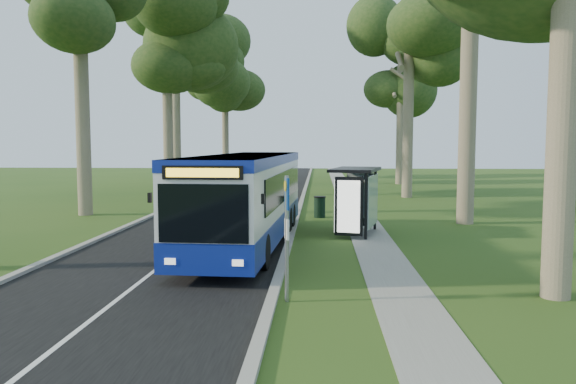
% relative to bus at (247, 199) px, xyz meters
% --- Properties ---
extents(ground, '(120.00, 120.00, 0.00)m').
position_rel_bus_xyz_m(ground, '(1.42, -0.09, -1.63)').
color(ground, '#2B4D18').
rests_on(ground, ground).
extents(road, '(7.00, 100.00, 0.02)m').
position_rel_bus_xyz_m(road, '(-2.08, 9.91, -1.62)').
color(road, black).
rests_on(road, ground).
extents(kerb_east, '(0.25, 100.00, 0.12)m').
position_rel_bus_xyz_m(kerb_east, '(1.42, 9.91, -1.57)').
color(kerb_east, '#9E9B93').
rests_on(kerb_east, ground).
extents(kerb_west, '(0.25, 100.00, 0.12)m').
position_rel_bus_xyz_m(kerb_west, '(-5.58, 9.91, -1.57)').
color(kerb_west, '#9E9B93').
rests_on(kerb_west, ground).
extents(centre_line, '(0.12, 100.00, 0.00)m').
position_rel_bus_xyz_m(centre_line, '(-2.08, 9.91, -1.61)').
color(centre_line, white).
rests_on(centre_line, road).
extents(footpath, '(1.50, 100.00, 0.02)m').
position_rel_bus_xyz_m(footpath, '(4.42, 9.91, -1.62)').
color(footpath, gray).
rests_on(footpath, ground).
extents(bus, '(3.08, 11.97, 3.14)m').
position_rel_bus_xyz_m(bus, '(0.00, 0.00, 0.00)').
color(bus, white).
rests_on(bus, ground).
extents(bus_stop_sign, '(0.14, 0.40, 2.83)m').
position_rel_bus_xyz_m(bus_stop_sign, '(1.76, -6.77, 0.12)').
color(bus_stop_sign, gray).
rests_on(bus_stop_sign, ground).
extents(bus_shelter, '(2.27, 3.30, 2.58)m').
position_rel_bus_xyz_m(bus_shelter, '(4.03, 2.39, 0.19)').
color(bus_shelter, black).
rests_on(bus_shelter, ground).
extents(litter_bin, '(0.58, 0.58, 1.02)m').
position_rel_bus_xyz_m(litter_bin, '(2.51, 7.58, -1.11)').
color(litter_bin, black).
rests_on(litter_bin, ground).
extents(car_white, '(2.45, 4.52, 1.46)m').
position_rel_bus_xyz_m(car_white, '(-7.64, 24.67, -0.90)').
color(car_white, silver).
rests_on(car_white, ground).
extents(car_silver, '(3.22, 5.10, 1.59)m').
position_rel_bus_xyz_m(car_silver, '(-7.35, 33.53, -0.84)').
color(car_silver, '#B1B5BA').
rests_on(car_silver, ground).
extents(tree_west_c, '(5.20, 5.20, 14.13)m').
position_rel_bus_xyz_m(tree_west_c, '(-7.58, 17.91, 8.84)').
color(tree_west_c, '#7A6B56').
rests_on(tree_west_c, ground).
extents(tree_west_d, '(5.20, 5.20, 17.62)m').
position_rel_bus_xyz_m(tree_west_d, '(-9.58, 27.91, 11.40)').
color(tree_west_d, '#7A6B56').
rests_on(tree_west_d, ground).
extents(tree_west_e, '(5.20, 5.20, 14.71)m').
position_rel_bus_xyz_m(tree_west_e, '(-7.08, 37.91, 9.27)').
color(tree_west_e, '#7A6B56').
rests_on(tree_west_e, ground).
extents(tree_east_c, '(5.20, 5.20, 15.43)m').
position_rel_bus_xyz_m(tree_east_c, '(8.22, 17.91, 9.80)').
color(tree_east_c, '#7A6B56').
rests_on(tree_east_c, ground).
extents(tree_east_d, '(5.20, 5.20, 13.94)m').
position_rel_bus_xyz_m(tree_east_d, '(9.42, 29.91, 8.71)').
color(tree_east_d, '#7A6B56').
rests_on(tree_east_d, ground).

